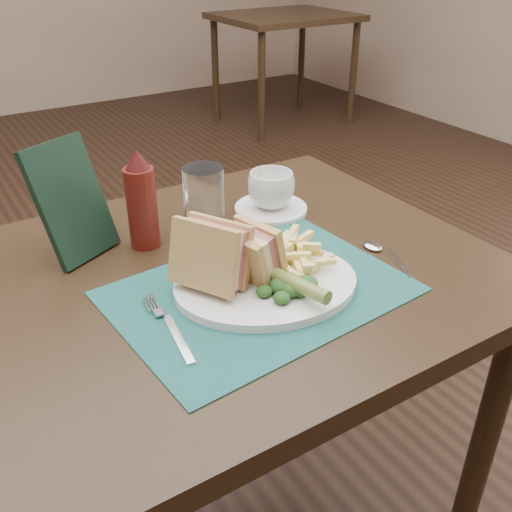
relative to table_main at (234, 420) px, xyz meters
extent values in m
plane|color=black|center=(0.00, 0.50, -0.38)|extent=(7.00, 7.00, 0.00)
cube|color=#184E4A|center=(0.00, -0.10, 0.38)|extent=(0.48, 0.36, 0.00)
cylinder|color=#5C712B|center=(0.03, -0.16, 0.41)|extent=(0.05, 0.12, 0.03)
cylinder|color=white|center=(0.18, 0.15, 0.38)|extent=(0.18, 0.18, 0.01)
imported|color=white|center=(0.18, 0.15, 0.42)|extent=(0.13, 0.13, 0.08)
cylinder|color=white|center=(0.02, 0.14, 0.44)|extent=(0.08, 0.08, 0.13)
cube|color=black|center=(-0.21, 0.18, 0.48)|extent=(0.15, 0.13, 0.21)
camera|label=1|loc=(-0.42, -0.75, 0.88)|focal=40.00mm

